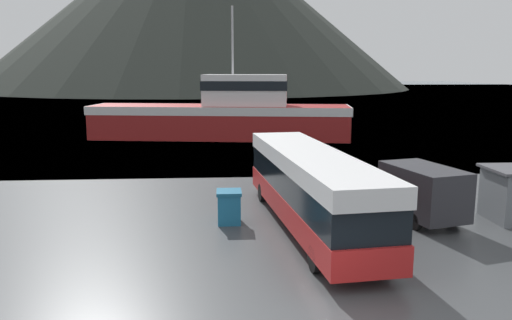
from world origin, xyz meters
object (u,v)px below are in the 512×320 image
(delivery_van, at_px, (415,190))
(storage_bin, at_px, (229,207))
(tour_bus, at_px, (310,185))
(fishing_boat, at_px, (224,114))

(delivery_van, relative_size, storage_bin, 4.11)
(delivery_van, xyz_separation_m, storage_bin, (-8.26, -0.15, -0.56))
(tour_bus, relative_size, storage_bin, 9.21)
(storage_bin, bearing_deg, tour_bus, -14.41)
(delivery_van, distance_m, fishing_boat, 28.07)
(delivery_van, relative_size, fishing_boat, 0.24)
(fishing_boat, bearing_deg, delivery_van, -154.49)
(tour_bus, height_order, storage_bin, tour_bus)
(fishing_boat, bearing_deg, storage_bin, -171.61)
(fishing_boat, distance_m, storage_bin, 26.99)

